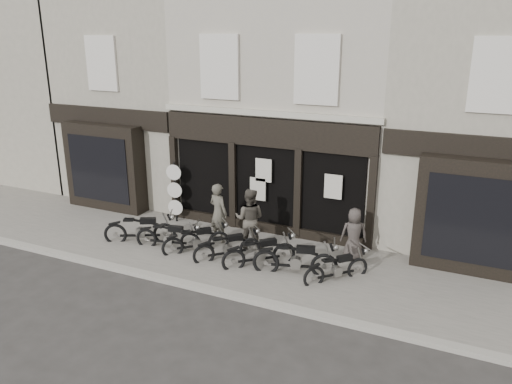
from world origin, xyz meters
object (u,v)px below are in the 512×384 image
at_px(motorcycle_4, 260,255).
at_px(man_left, 218,213).
at_px(motorcycle_5, 296,262).
at_px(motorcycle_1, 169,239).
at_px(man_right, 354,234).
at_px(motorcycle_2, 197,242).
at_px(motorcycle_0, 141,232).
at_px(motorcycle_3, 228,249).
at_px(advert_sign_post, 175,195).
at_px(motorcycle_6, 337,271).
at_px(man_centre, 250,219).

relative_size(motorcycle_4, man_left, 0.94).
xyz_separation_m(motorcycle_5, man_left, (-3.00, 1.08, 0.62)).
relative_size(motorcycle_1, man_right, 1.33).
xyz_separation_m(motorcycle_2, man_left, (0.23, 0.97, 0.67)).
height_order(motorcycle_0, man_left, man_left).
distance_m(motorcycle_3, advert_sign_post, 3.67).
height_order(motorcycle_0, motorcycle_6, motorcycle_0).
distance_m(motorcycle_2, motorcycle_5, 3.23).
bearing_deg(motorcycle_1, advert_sign_post, 105.03).
bearing_deg(motorcycle_5, motorcycle_1, 163.60).
relative_size(motorcycle_5, man_centre, 1.21).
distance_m(motorcycle_4, man_left, 2.26).
height_order(motorcycle_5, man_centre, man_centre).
xyz_separation_m(motorcycle_2, motorcycle_3, (1.09, -0.05, -0.00)).
relative_size(motorcycle_0, motorcycle_3, 1.28).
distance_m(motorcycle_1, man_right, 5.57).
xyz_separation_m(motorcycle_0, motorcycle_4, (4.12, 0.02, -0.01)).
bearing_deg(motorcycle_2, motorcycle_0, 138.33).
height_order(motorcycle_2, motorcycle_5, motorcycle_5).
xyz_separation_m(motorcycle_0, man_right, (6.41, 1.52, 0.47)).
height_order(motorcycle_0, motorcycle_2, motorcycle_0).
xyz_separation_m(motorcycle_1, motorcycle_3, (2.00, 0.07, -0.01)).
height_order(man_left, man_centre, man_left).
relative_size(motorcycle_1, motorcycle_3, 1.27).
bearing_deg(motorcycle_5, motorcycle_2, 161.46).
distance_m(motorcycle_1, man_left, 1.71).
bearing_deg(motorcycle_6, motorcycle_0, 133.44).
bearing_deg(man_left, motorcycle_5, 177.64).
height_order(motorcycle_4, man_centre, man_centre).
distance_m(motorcycle_4, motorcycle_5, 1.10).
xyz_separation_m(motorcycle_5, motorcycle_6, (1.13, 0.10, -0.07)).
distance_m(motorcycle_5, advert_sign_post, 5.60).
distance_m(motorcycle_0, advert_sign_post, 2.07).
bearing_deg(motorcycle_4, man_centre, 87.11).
bearing_deg(man_right, motorcycle_4, 12.47).
relative_size(motorcycle_3, motorcycle_4, 0.91).
bearing_deg(motorcycle_2, motorcycle_4, -46.26).
height_order(motorcycle_6, man_left, man_left).
height_order(motorcycle_0, motorcycle_5, motorcycle_5).
xyz_separation_m(motorcycle_1, man_right, (5.33, 1.55, 0.50)).
bearing_deg(motorcycle_0, man_left, -1.53).
bearing_deg(advert_sign_post, man_centre, -25.63).
relative_size(motorcycle_2, motorcycle_3, 1.01).
distance_m(motorcycle_4, man_right, 2.78).
bearing_deg(motorcycle_4, motorcycle_2, 136.00).
distance_m(motorcycle_6, man_right, 1.53).
distance_m(man_centre, man_right, 3.13).
distance_m(motorcycle_1, motorcycle_5, 4.14).
distance_m(motorcycle_2, motorcycle_3, 1.09).
height_order(motorcycle_1, motorcycle_5, motorcycle_5).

